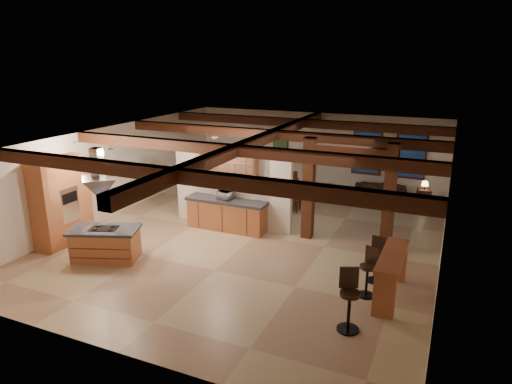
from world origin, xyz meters
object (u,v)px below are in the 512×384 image
(bar_counter, at_px, (392,268))
(dining_table, at_px, (273,196))
(sofa, at_px, (380,189))
(kitchen_island, at_px, (105,243))

(bar_counter, bearing_deg, dining_table, 133.69)
(sofa, relative_size, bar_counter, 0.95)
(sofa, xyz_separation_m, bar_counter, (1.42, -7.59, 0.41))
(dining_table, distance_m, sofa, 4.23)
(dining_table, relative_size, bar_counter, 1.05)
(dining_table, xyz_separation_m, bar_counter, (4.66, -4.88, 0.33))
(kitchen_island, xyz_separation_m, sofa, (5.53, 8.51, -0.16))
(sofa, distance_m, bar_counter, 7.73)
(kitchen_island, height_order, sofa, kitchen_island)
(kitchen_island, xyz_separation_m, dining_table, (2.29, 5.80, -0.07))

